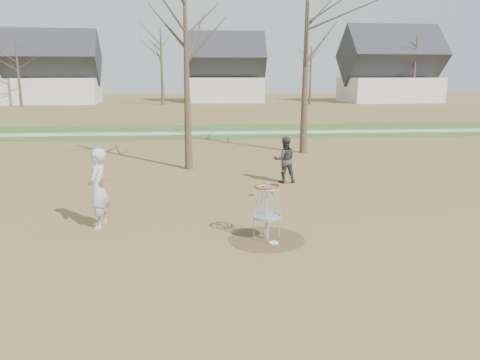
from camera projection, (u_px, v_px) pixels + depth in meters
name	position (u px, v px, depth m)	size (l,w,h in m)	color
ground	(266.00, 239.00, 11.01)	(160.00, 160.00, 0.00)	brown
green_band	(223.00, 131.00, 31.41)	(160.00, 8.00, 0.01)	#2D5119
footpath	(224.00, 133.00, 30.43)	(160.00, 1.50, 0.01)	#9E9E99
dirt_circle	(267.00, 239.00, 11.01)	(1.80, 1.80, 0.01)	#47331E
player_standing	(98.00, 189.00, 11.64)	(0.74, 0.48, 2.02)	#B8B8B8
player_throwing	(285.00, 160.00, 16.57)	(0.80, 0.62, 1.64)	#333237
disc_grounded	(274.00, 243.00, 10.73)	(0.22, 0.22, 0.02)	white
discs_in_play	(206.00, 174.00, 12.79)	(4.94, 2.43, 0.38)	#FF470D
disc_golf_basket	(267.00, 202.00, 10.81)	(0.64, 0.64, 1.35)	#9EA3AD
bare_trees	(233.00, 57.00, 44.72)	(52.62, 44.98, 9.00)	#382B1E
houses_row	(244.00, 75.00, 61.62)	(56.51, 10.01, 7.26)	silver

